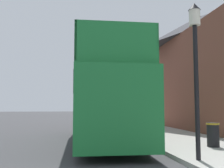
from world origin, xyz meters
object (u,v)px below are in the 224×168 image
parked_car_ahead_of_bus (99,120)px  tour_bus (103,102)px  litter_bin (213,134)px  lamp_post_second (130,75)px  lamp_post_nearest (195,49)px

parked_car_ahead_of_bus → tour_bus: bearing=-91.5°
parked_car_ahead_of_bus → litter_bin: 10.47m
tour_bus → lamp_post_second: bearing=62.8°
parked_car_ahead_of_bus → lamp_post_nearest: size_ratio=1.04×
parked_car_ahead_of_bus → lamp_post_nearest: bearing=-79.9°
lamp_post_nearest → litter_bin: (1.69, 2.19, -2.64)m
litter_bin → lamp_post_nearest: bearing=-127.7°
tour_bus → parked_car_ahead_of_bus: bearing=87.1°
tour_bus → parked_car_ahead_of_bus: (0.52, 6.94, -1.19)m
lamp_post_second → litter_bin: size_ratio=5.76×
lamp_post_nearest → lamp_post_second: (0.14, 9.26, 0.36)m
litter_bin → tour_bus: bearing=141.2°
litter_bin → lamp_post_second: bearing=102.4°
parked_car_ahead_of_bus → lamp_post_second: lamp_post_second is taller
tour_bus → lamp_post_nearest: lamp_post_nearest is taller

